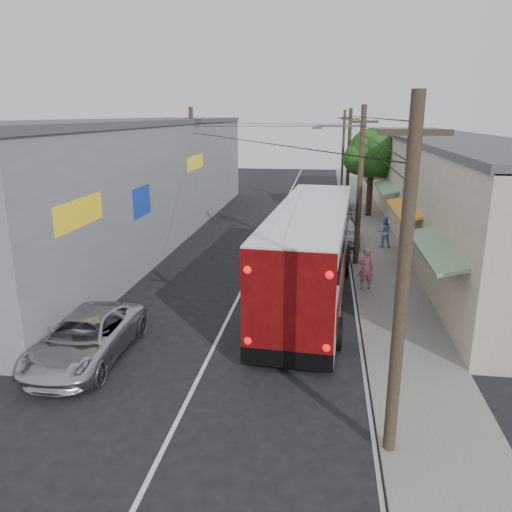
{
  "coord_description": "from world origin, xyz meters",
  "views": [
    {
      "loc": [
        3.54,
        -12.2,
        7.53
      ],
      "look_at": [
        0.78,
        7.39,
        1.91
      ],
      "focal_mm": 35.0,
      "sensor_mm": 36.0,
      "label": 1
    }
  ],
  "objects_px": {
    "pedestrian_near": "(366,269)",
    "pedestrian_far": "(384,232)",
    "parked_car_mid": "(340,210)",
    "parked_suv": "(340,231)",
    "jeepney": "(86,338)",
    "coach_bus": "(311,251)",
    "parked_car_far": "(339,199)"
  },
  "relations": [
    {
      "from": "parked_suv",
      "to": "parked_car_mid",
      "type": "distance_m",
      "value": 7.26
    },
    {
      "from": "coach_bus",
      "to": "parked_car_mid",
      "type": "relative_size",
      "value": 3.39
    },
    {
      "from": "jeepney",
      "to": "pedestrian_far",
      "type": "relative_size",
      "value": 2.9
    },
    {
      "from": "parked_car_far",
      "to": "pedestrian_far",
      "type": "height_order",
      "value": "pedestrian_far"
    },
    {
      "from": "coach_bus",
      "to": "parked_car_mid",
      "type": "xyz_separation_m",
      "value": [
        1.59,
        16.64,
        -1.33
      ]
    },
    {
      "from": "parked_car_mid",
      "to": "pedestrian_near",
      "type": "height_order",
      "value": "pedestrian_near"
    },
    {
      "from": "coach_bus",
      "to": "parked_car_far",
      "type": "xyz_separation_m",
      "value": [
        1.59,
        20.89,
        -1.2
      ]
    },
    {
      "from": "parked_suv",
      "to": "pedestrian_near",
      "type": "bearing_deg",
      "value": -83.11
    },
    {
      "from": "parked_car_far",
      "to": "jeepney",
      "type": "bearing_deg",
      "value": -104.38
    },
    {
      "from": "coach_bus",
      "to": "jeepney",
      "type": "xyz_separation_m",
      "value": [
        -6.81,
        -6.74,
        -1.29
      ]
    },
    {
      "from": "jeepney",
      "to": "parked_suv",
      "type": "distance_m",
      "value": 18.12
    },
    {
      "from": "parked_suv",
      "to": "pedestrian_near",
      "type": "height_order",
      "value": "pedestrian_near"
    },
    {
      "from": "pedestrian_far",
      "to": "jeepney",
      "type": "bearing_deg",
      "value": 47.36
    },
    {
      "from": "coach_bus",
      "to": "parked_car_mid",
      "type": "bearing_deg",
      "value": 88.31
    },
    {
      "from": "parked_car_mid",
      "to": "pedestrian_near",
      "type": "xyz_separation_m",
      "value": [
        0.8,
        -15.65,
        0.36
      ]
    },
    {
      "from": "parked_suv",
      "to": "jeepney",
      "type": "bearing_deg",
      "value": -116.52
    },
    {
      "from": "parked_suv",
      "to": "pedestrian_far",
      "type": "xyz_separation_m",
      "value": [
        2.45,
        -0.87,
        0.23
      ]
    },
    {
      "from": "jeepney",
      "to": "parked_car_far",
      "type": "relative_size",
      "value": 1.05
    },
    {
      "from": "coach_bus",
      "to": "jeepney",
      "type": "bearing_deg",
      "value": -131.53
    },
    {
      "from": "jeepney",
      "to": "parked_suv",
      "type": "height_order",
      "value": "parked_suv"
    },
    {
      "from": "parked_car_mid",
      "to": "pedestrian_near",
      "type": "distance_m",
      "value": 15.67
    },
    {
      "from": "parked_car_far",
      "to": "pedestrian_far",
      "type": "relative_size",
      "value": 2.78
    },
    {
      "from": "jeepney",
      "to": "parked_car_far",
      "type": "xyz_separation_m",
      "value": [
        8.4,
        27.63,
        0.1
      ]
    },
    {
      "from": "parked_car_mid",
      "to": "pedestrian_far",
      "type": "xyz_separation_m",
      "value": [
        2.34,
        -8.14,
        0.33
      ]
    },
    {
      "from": "jeepney",
      "to": "pedestrian_near",
      "type": "relative_size",
      "value": 2.83
    },
    {
      "from": "parked_car_mid",
      "to": "parked_suv",
      "type": "bearing_deg",
      "value": -92.96
    },
    {
      "from": "parked_car_mid",
      "to": "pedestrian_far",
      "type": "bearing_deg",
      "value": -76.05
    },
    {
      "from": "pedestrian_near",
      "to": "pedestrian_far",
      "type": "xyz_separation_m",
      "value": [
        1.54,
        7.51,
        -0.02
      ]
    },
    {
      "from": "coach_bus",
      "to": "parked_suv",
      "type": "xyz_separation_m",
      "value": [
        1.48,
        9.38,
        -1.23
      ]
    },
    {
      "from": "coach_bus",
      "to": "jeepney",
      "type": "height_order",
      "value": "coach_bus"
    },
    {
      "from": "parked_car_mid",
      "to": "pedestrian_near",
      "type": "relative_size",
      "value": 2.18
    },
    {
      "from": "coach_bus",
      "to": "parked_suv",
      "type": "relative_size",
      "value": 2.51
    }
  ]
}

